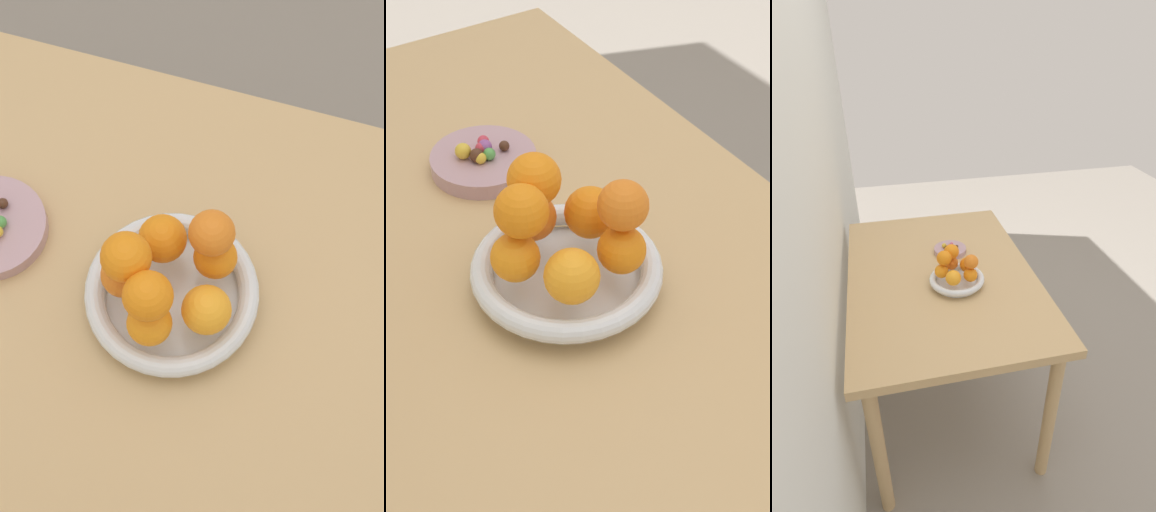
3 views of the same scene
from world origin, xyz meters
TOP-DOWN VIEW (x-y plane):
  - ground_plane at (0.00, 0.00)m, footprint 6.00×6.00m
  - dining_table at (0.00, 0.00)m, footprint 1.10×0.76m
  - fruit_bowl at (-0.10, -0.05)m, footprint 0.22×0.22m
  - orange_0 at (-0.15, -0.02)m, footprint 0.06×0.06m
  - orange_1 at (-0.14, -0.09)m, footprint 0.05×0.05m
  - orange_2 at (-0.07, -0.10)m, footprint 0.06×0.06m
  - orange_3 at (-0.04, -0.04)m, footprint 0.06×0.06m
  - orange_4 at (-0.09, 0.01)m, footprint 0.05×0.05m
  - orange_5 at (-0.05, -0.04)m, footprint 0.06×0.06m
  - orange_6 at (-0.13, -0.10)m, footprint 0.06×0.06m
  - orange_7 at (-0.09, 0.00)m, footprint 0.06×0.06m
  - candy_ball_6 at (0.15, -0.10)m, footprint 0.01×0.01m
  - candy_ball_7 at (0.14, -0.07)m, footprint 0.02×0.02m

SIDE VIEW (x-z plane):
  - ground_plane at x=0.00m, z-range 0.00..0.00m
  - dining_table at x=0.00m, z-range 0.28..1.02m
  - fruit_bowl at x=-0.10m, z-range 0.74..0.78m
  - candy_ball_6 at x=0.15m, z-range 0.76..0.78m
  - candy_ball_7 at x=0.14m, z-range 0.76..0.78m
  - orange_1 at x=-0.14m, z-range 0.78..0.83m
  - orange_4 at x=-0.09m, z-range 0.78..0.83m
  - orange_3 at x=-0.04m, z-range 0.78..0.84m
  - orange_0 at x=-0.15m, z-range 0.78..0.84m
  - orange_2 at x=-0.07m, z-range 0.78..0.84m
  - orange_6 at x=-0.13m, z-range 0.83..0.89m
  - orange_7 at x=-0.09m, z-range 0.83..0.89m
  - orange_5 at x=-0.05m, z-range 0.84..0.90m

